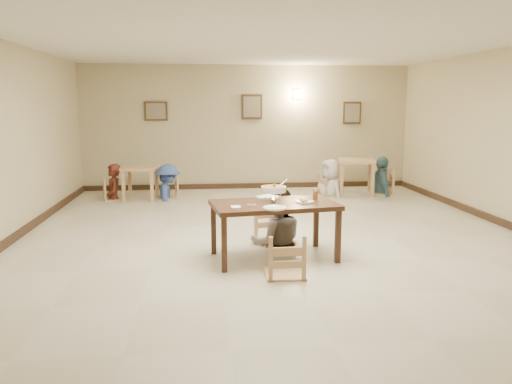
{
  "coord_description": "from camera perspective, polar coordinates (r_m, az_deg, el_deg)",
  "views": [
    {
      "loc": [
        -1.09,
        -7.24,
        2.04
      ],
      "look_at": [
        -0.32,
        -0.02,
        0.77
      ],
      "focal_mm": 35.0,
      "sensor_mm": 36.0,
      "label": 1
    }
  ],
  "objects": [
    {
      "name": "chair_far",
      "position": [
        7.46,
        2.12,
        -1.8
      ],
      "size": [
        0.5,
        0.5,
        1.06
      ],
      "rotation": [
        0.0,
        0.0,
        0.29
      ],
      "color": "tan",
      "rests_on": "floor"
    },
    {
      "name": "bg_diner_a",
      "position": [
        11.24,
        -16.12,
        3.09
      ],
      "size": [
        0.5,
        0.65,
        1.57
      ],
      "primitive_type": "imported",
      "rotation": [
        0.0,
        0.0,
        4.96
      ],
      "color": "#4F2117",
      "rests_on": "floor"
    },
    {
      "name": "fried_plate",
      "position": [
        6.65,
        5.61,
        -1.06
      ],
      "size": [
        0.24,
        0.24,
        0.05
      ],
      "color": "white",
      "rests_on": "main_table"
    },
    {
      "name": "drink_glass",
      "position": [
        6.91,
        6.79,
        -0.26
      ],
      "size": [
        0.07,
        0.07,
        0.14
      ],
      "color": "white",
      "rests_on": "main_table"
    },
    {
      "name": "wall_front",
      "position": [
        2.55,
        19.37,
        -2.87
      ],
      "size": [
        10.0,
        0.0,
        10.0
      ],
      "primitive_type": "plane",
      "rotation": [
        -1.57,
        0.0,
        0.0
      ],
      "color": "tan",
      "rests_on": "floor"
    },
    {
      "name": "wall_back",
      "position": [
        12.3,
        -0.96,
        7.38
      ],
      "size": [
        10.0,
        0.0,
        10.0
      ],
      "primitive_type": "plane",
      "rotation": [
        1.57,
        0.0,
        0.0
      ],
      "color": "tan",
      "rests_on": "floor"
    },
    {
      "name": "bg_diner_d",
      "position": [
        11.91,
        14.29,
        3.97
      ],
      "size": [
        0.49,
        1.05,
        1.74
      ],
      "primitive_type": "imported",
      "rotation": [
        0.0,
        0.0,
        1.51
      ],
      "color": "#47707E",
      "rests_on": "floor"
    },
    {
      "name": "chair_near",
      "position": [
        6.01,
        3.34,
        -4.93
      ],
      "size": [
        0.47,
        0.47,
        1.01
      ],
      "rotation": [
        0.0,
        0.0,
        3.12
      ],
      "color": "tan",
      "rests_on": "floor"
    },
    {
      "name": "wall_sconce",
      "position": [
        12.42,
        4.68,
        11.07
      ],
      "size": [
        0.16,
        0.05,
        0.22
      ],
      "primitive_type": "cube",
      "color": "#FFD88C",
      "rests_on": "wall_back"
    },
    {
      "name": "bg_chair_rr",
      "position": [
        11.95,
        14.22,
        2.34
      ],
      "size": [
        0.5,
        0.5,
        1.07
      ],
      "rotation": [
        0.0,
        0.0,
        -1.76
      ],
      "color": "tan",
      "rests_on": "floor"
    },
    {
      "name": "baseboard_back",
      "position": [
        12.42,
        -0.92,
        0.72
      ],
      "size": [
        8.0,
        0.06,
        0.12
      ],
      "primitive_type": "cube",
      "color": "#322115",
      "rests_on": "floor"
    },
    {
      "name": "curry_warmer",
      "position": [
        6.63,
        2.03,
        0.31
      ],
      "size": [
        0.37,
        0.33,
        0.3
      ],
      "color": "silver",
      "rests_on": "main_table"
    },
    {
      "name": "bg_chair_rl",
      "position": [
        11.55,
        8.49,
        1.86
      ],
      "size": [
        0.42,
        0.42,
        0.9
      ],
      "rotation": [
        0.0,
        0.0,
        1.82
      ],
      "color": "tan",
      "rests_on": "floor"
    },
    {
      "name": "bg_diner_c",
      "position": [
        11.5,
        8.54,
        3.71
      ],
      "size": [
        0.79,
        0.94,
        1.64
      ],
      "primitive_type": "imported",
      "rotation": [
        0.0,
        0.0,
        5.1
      ],
      "color": "silver",
      "rests_on": "floor"
    },
    {
      "name": "rice_plate_near",
      "position": [
        6.23,
        2.15,
        -1.8
      ],
      "size": [
        0.29,
        0.29,
        0.07
      ],
      "color": "white",
      "rests_on": "main_table"
    },
    {
      "name": "main_table",
      "position": [
        6.64,
        2.08,
        -1.92
      ],
      "size": [
        1.74,
        1.14,
        0.76
      ],
      "rotation": [
        0.0,
        0.0,
        0.14
      ],
      "color": "#3D2315",
      "rests_on": "floor"
    },
    {
      "name": "rice_plate_far",
      "position": [
        6.95,
        1.35,
        -0.57
      ],
      "size": [
        0.32,
        0.32,
        0.07
      ],
      "color": "white",
      "rests_on": "main_table"
    },
    {
      "name": "bg_chair_lr",
      "position": [
        11.14,
        -10.05,
        1.53
      ],
      "size": [
        0.42,
        0.42,
        0.9
      ],
      "rotation": [
        0.0,
        0.0,
        -1.4
      ],
      "color": "tan",
      "rests_on": "floor"
    },
    {
      "name": "picture_a",
      "position": [
        12.25,
        -11.38,
        9.05
      ],
      "size": [
        0.55,
        0.04,
        0.45
      ],
      "color": "#3D2A17",
      "rests_on": "wall_back"
    },
    {
      "name": "floor",
      "position": [
        7.6,
        2.43,
        -5.67
      ],
      "size": [
        10.0,
        10.0,
        0.0
      ],
      "primitive_type": "plane",
      "color": "#BFB69F",
      "rests_on": "ground"
    },
    {
      "name": "picture_b",
      "position": [
        12.26,
        -0.47,
        9.71
      ],
      "size": [
        0.5,
        0.04,
        0.6
      ],
      "color": "#3D2A17",
      "rests_on": "wall_back"
    },
    {
      "name": "picture_c",
      "position": [
        12.75,
        10.92,
        8.87
      ],
      "size": [
        0.45,
        0.04,
        0.55
      ],
      "color": "#3D2A17",
      "rests_on": "wall_back"
    },
    {
      "name": "main_diner",
      "position": [
        7.33,
        2.47,
        0.43
      ],
      "size": [
        0.82,
        0.65,
        1.67
      ],
      "primitive_type": "imported",
      "rotation": [
        0.0,
        0.0,
        3.16
      ],
      "color": "gray",
      "rests_on": "floor"
    },
    {
      "name": "bg_diner_b",
      "position": [
        11.1,
        -10.1,
        3.17
      ],
      "size": [
        0.69,
        1.06,
        1.54
      ],
      "primitive_type": "imported",
      "rotation": [
        0.0,
        0.0,
        1.7
      ],
      "color": "#3C5FAB",
      "rests_on": "floor"
    },
    {
      "name": "napkin_cutlery",
      "position": [
        6.25,
        -2.3,
        -1.78
      ],
      "size": [
        0.15,
        0.24,
        0.03
      ],
      "color": "white",
      "rests_on": "main_table"
    },
    {
      "name": "baseboard_left",
      "position": [
        8.04,
        -26.93,
        -5.45
      ],
      "size": [
        0.06,
        10.0,
        0.12
      ],
      "primitive_type": "cube",
      "color": "#322115",
      "rests_on": "floor"
    },
    {
      "name": "bg_chair_ll",
      "position": [
        11.29,
        -16.04,
        1.34
      ],
      "size": [
        0.41,
        0.41,
        0.88
      ],
      "rotation": [
        0.0,
        0.0,
        1.85
      ],
      "color": "tan",
      "rests_on": "floor"
    },
    {
      "name": "chili_dish",
      "position": [
        6.43,
        -0.52,
        -1.46
      ],
      "size": [
        0.1,
        0.1,
        0.02
      ],
      "color": "white",
      "rests_on": "main_table"
    },
    {
      "name": "ceiling",
      "position": [
        7.39,
        2.61,
        17.36
      ],
      "size": [
        10.0,
        10.0,
        0.0
      ],
      "primitive_type": "plane",
      "color": "silver",
      "rests_on": "wall_back"
    },
    {
      "name": "bg_table_left",
      "position": [
        11.16,
        -13.1,
        2.16
      ],
      "size": [
        0.78,
        0.78,
        0.72
      ],
      "rotation": [
        0.0,
        0.0,
        -0.08
      ],
      "color": "tan",
      "rests_on": "floor"
    },
    {
      "name": "bg_table_right",
      "position": [
        11.73,
        11.41,
        2.97
      ],
      "size": [
        0.98,
        0.98,
        0.81
      ],
      "rotation": [
        0.0,
        0.0,
        -0.24
      ],
      "color": "tan",
      "rests_on": "floor"
    }
  ]
}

